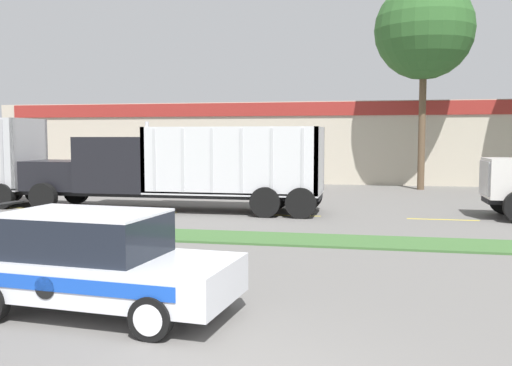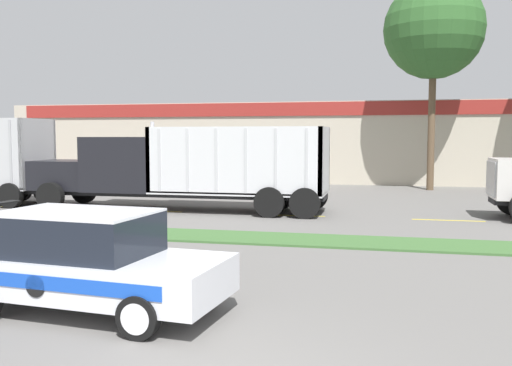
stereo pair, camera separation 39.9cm
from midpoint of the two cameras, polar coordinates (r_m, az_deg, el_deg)
grass_verge at (r=15.69m, az=7.20°, el=-5.74°), size 120.00×1.85×0.06m
centre_line_2 at (r=24.76m, az=-21.39°, el=-2.26°), size 2.40×0.14×0.01m
centre_line_3 at (r=22.18m, az=-9.77°, el=-2.78°), size 2.40×0.14×0.01m
centre_line_4 at (r=20.72m, az=4.17°, el=-3.25°), size 2.40×0.14×0.01m
centre_line_5 at (r=20.61m, az=19.20°, el=-3.54°), size 2.40×0.14×0.01m
dump_truck_trail at (r=22.64m, az=-9.76°, el=1.22°), size 11.78×2.81×3.41m
rally_car at (r=9.72m, az=-15.46°, el=-7.46°), size 4.61×2.32×1.68m
store_building_backdrop at (r=40.23m, az=6.80°, el=4.10°), size 40.02×12.10×4.94m
tree_behind_left at (r=32.34m, az=17.73°, el=15.34°), size 5.19×5.19×12.35m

